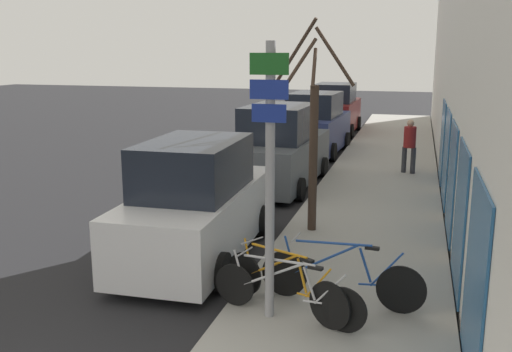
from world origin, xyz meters
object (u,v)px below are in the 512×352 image
(parked_car_1, at_px, (280,150))
(parked_car_3, at_px, (335,111))
(signpost, at_px, (270,175))
(street_tree, at_px, (313,139))
(bicycle_0, at_px, (287,293))
(parked_car_2, at_px, (315,126))
(parked_car_0, at_px, (197,205))
(bicycle_1, at_px, (284,284))
(bicycle_2, at_px, (341,278))
(pedestrian_near, at_px, (410,142))

(parked_car_1, height_order, parked_car_3, parked_car_1)
(signpost, relative_size, street_tree, 0.88)
(bicycle_0, distance_m, parked_car_2, 13.70)
(parked_car_0, bearing_deg, bicycle_0, -47.56)
(bicycle_0, bearing_deg, signpost, 105.19)
(bicycle_1, bearing_deg, street_tree, 33.01)
(bicycle_2, relative_size, parked_car_1, 0.50)
(parked_car_0, bearing_deg, bicycle_2, -31.30)
(parked_car_3, bearing_deg, bicycle_0, -83.40)
(bicycle_0, height_order, bicycle_2, bicycle_2)
(parked_car_2, bearing_deg, parked_car_3, 93.41)
(bicycle_1, relative_size, parked_car_0, 0.43)
(signpost, xyz_separation_m, pedestrian_near, (1.65, 10.27, -1.08))
(bicycle_2, height_order, parked_car_0, parked_car_0)
(bicycle_1, height_order, street_tree, street_tree)
(bicycle_1, bearing_deg, pedestrian_near, 19.78)
(bicycle_0, height_order, street_tree, street_tree)
(parked_car_1, xyz_separation_m, parked_car_3, (0.01, 10.70, 0.02))
(signpost, xyz_separation_m, parked_car_0, (-1.95, 2.27, -1.16))
(parked_car_0, height_order, street_tree, street_tree)
(bicycle_2, relative_size, parked_car_3, 0.51)
(parked_car_3, bearing_deg, parked_car_2, -89.13)
(parked_car_2, height_order, street_tree, street_tree)
(parked_car_2, xyz_separation_m, street_tree, (1.61, -9.53, 1.02))
(pedestrian_near, bearing_deg, bicycle_2, 104.79)
(bicycle_2, xyz_separation_m, parked_car_1, (-2.71, 7.54, 0.47))
(bicycle_1, relative_size, parked_car_3, 0.42)
(parked_car_3, xyz_separation_m, pedestrian_near, (3.45, -8.61, 0.03))
(signpost, relative_size, bicycle_1, 1.88)
(street_tree, bearing_deg, pedestrian_near, 73.92)
(bicycle_1, distance_m, parked_car_1, 8.20)
(signpost, bearing_deg, bicycle_1, 55.97)
(bicycle_0, distance_m, bicycle_1, 0.24)
(parked_car_2, bearing_deg, parked_car_0, -88.00)
(signpost, relative_size, bicycle_0, 1.67)
(parked_car_0, distance_m, parked_car_3, 16.62)
(bicycle_2, distance_m, parked_car_1, 8.02)
(parked_car_0, bearing_deg, street_tree, 42.64)
(bicycle_2, relative_size, parked_car_2, 0.54)
(bicycle_0, relative_size, bicycle_1, 1.12)
(parked_car_0, xyz_separation_m, parked_car_2, (0.18, 11.28, 0.03))
(parked_car_0, distance_m, street_tree, 2.71)
(bicycle_1, height_order, parked_car_1, parked_car_1)
(signpost, height_order, parked_car_3, signpost)
(bicycle_1, relative_size, street_tree, 0.47)
(bicycle_0, height_order, parked_car_2, parked_car_2)
(bicycle_0, relative_size, bicycle_2, 0.93)
(bicycle_0, xyz_separation_m, parked_car_3, (-2.05, 18.88, 0.53))
(parked_car_2, height_order, parked_car_3, parked_car_3)
(parked_car_1, bearing_deg, pedestrian_near, 33.43)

